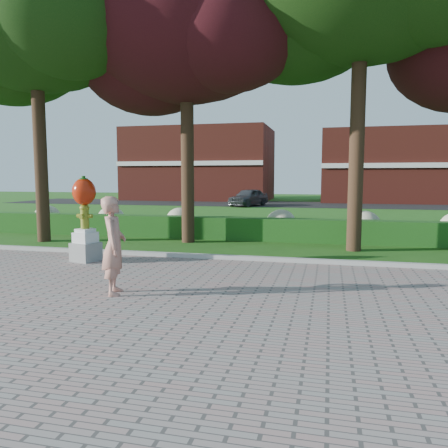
% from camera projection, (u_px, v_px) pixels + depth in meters
% --- Properties ---
extents(ground, '(100.00, 100.00, 0.00)m').
position_uv_depth(ground, '(189.00, 288.00, 8.91)').
color(ground, '#225515').
rests_on(ground, ground).
extents(walkway, '(40.00, 14.00, 0.04)m').
position_uv_depth(walkway, '(81.00, 371.00, 5.04)').
color(walkway, gray).
rests_on(walkway, ground).
extents(curb, '(40.00, 0.18, 0.15)m').
position_uv_depth(curb, '(224.00, 258.00, 11.80)').
color(curb, '#ADADA5').
rests_on(curb, ground).
extents(lawn_hedge, '(24.00, 0.70, 0.80)m').
position_uv_depth(lawn_hedge, '(250.00, 229.00, 15.63)').
color(lawn_hedge, '#1C4112').
rests_on(lawn_hedge, ground).
extents(hydrangea_row, '(20.10, 1.10, 0.99)m').
position_uv_depth(hydrangea_row, '(270.00, 222.00, 16.44)').
color(hydrangea_row, '#ABAC83').
rests_on(hydrangea_row, ground).
extents(street, '(50.00, 8.00, 0.02)m').
position_uv_depth(street, '(295.00, 204.00, 35.96)').
color(street, black).
rests_on(street, ground).
extents(building_left, '(14.00, 8.00, 7.00)m').
position_uv_depth(building_left, '(200.00, 165.00, 43.73)').
color(building_left, maroon).
rests_on(building_left, ground).
extents(building_right, '(12.00, 8.00, 6.40)m').
position_uv_depth(building_right, '(390.00, 166.00, 39.54)').
color(building_right, maroon).
rests_on(building_right, ground).
extents(tree_far_left, '(9.00, 7.68, 11.66)m').
position_uv_depth(tree_far_left, '(33.00, 6.00, 14.64)').
color(tree_far_left, black).
rests_on(tree_far_left, ground).
extents(tree_mid_left, '(8.25, 7.04, 10.69)m').
position_uv_depth(tree_mid_left, '(184.00, 24.00, 14.49)').
color(tree_mid_left, black).
rests_on(tree_mid_left, ground).
extents(hydrant_sculpture, '(0.75, 0.75, 2.24)m').
position_uv_depth(hydrant_sculpture, '(85.00, 216.00, 11.42)').
color(hydrant_sculpture, gray).
rests_on(hydrant_sculpture, walkway).
extents(woman, '(0.65, 0.79, 1.85)m').
position_uv_depth(woman, '(114.00, 245.00, 8.20)').
color(woman, tan).
rests_on(woman, walkway).
extents(parked_car, '(2.94, 4.30, 1.36)m').
position_uv_depth(parked_car, '(248.00, 197.00, 33.78)').
color(parked_car, '#393C40').
rests_on(parked_car, street).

